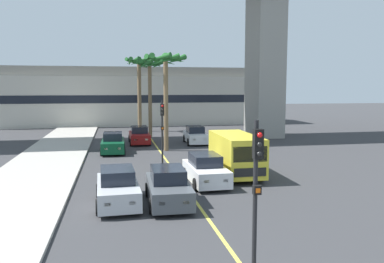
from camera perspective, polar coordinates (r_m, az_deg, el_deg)
The scene contains 15 objects.
sidewalk_left at distance 20.48m, azimuth -23.97°, elevation -8.12°, with size 4.80×80.00×0.15m, color #ADA89E.
lane_stripe_center at distance 28.00m, azimuth -3.98°, elevation -3.91°, with size 0.14×56.00×0.01m, color #DBCC4C.
pier_building_backdrop at distance 54.50m, azimuth -7.60°, elevation 5.07°, with size 37.75×8.04×7.68m.
car_queue_front at distance 20.54m, azimuth 1.98°, elevation -5.67°, with size 1.89×4.13×1.56m.
car_queue_second at distance 17.14m, azimuth -3.49°, elevation -8.12°, with size 1.90×4.14×1.56m.
car_queue_third at distance 35.37m, azimuth -7.69°, elevation -0.61°, with size 1.86×4.11×1.56m.
car_queue_fourth at distance 30.82m, azimuth -11.46°, elevation -1.72°, with size 1.88×4.13×1.56m.
car_queue_fifth at distance 17.31m, azimuth -10.81°, elevation -8.09°, with size 1.95×4.16×1.56m.
car_queue_sixth at distance 35.18m, azimuth 0.50°, elevation -0.60°, with size 1.94×4.16×1.56m.
delivery_van at distance 22.51m, azimuth 6.39°, elevation -3.17°, with size 2.22×5.28×2.36m.
traffic_light_median_near at distance 10.29m, azimuth 9.39°, elevation -6.64°, with size 0.24×0.37×4.20m.
traffic_light_median_far at distance 25.43m, azimuth -4.37°, elevation 1.20°, with size 0.24×0.37×4.20m.
palm_tree_near_median at distance 45.10m, azimuth -7.75°, elevation 8.48°, with size 3.24×3.23×8.52m.
palm_tree_mid_median at distance 39.69m, azimuth -6.19°, elevation 8.40°, with size 2.84×2.86×7.89m.
palm_tree_far_median at distance 30.94m, azimuth -3.89°, elevation 9.00°, with size 3.38×3.40×7.73m.
Camera 1 is at (-3.43, -3.34, 5.03)m, focal length 36.54 mm.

